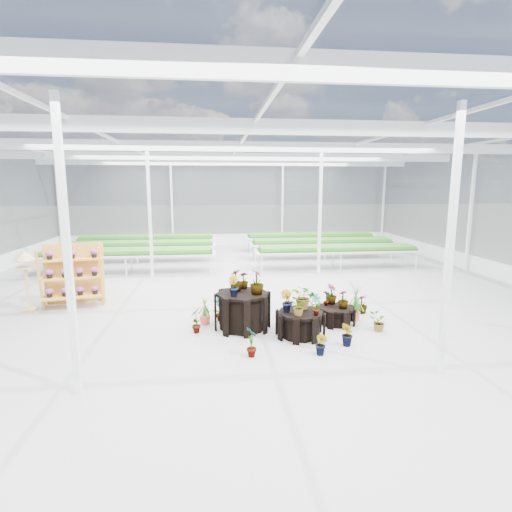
{
  "coord_description": "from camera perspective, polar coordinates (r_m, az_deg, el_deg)",
  "views": [
    {
      "loc": [
        -0.86,
        -10.07,
        3.19
      ],
      "look_at": [
        0.32,
        0.7,
        1.3
      ],
      "focal_mm": 28.0,
      "sensor_mm": 36.0,
      "label": 1
    }
  ],
  "objects": [
    {
      "name": "steel_frame",
      "position": [
        10.15,
        -1.36,
        4.58
      ],
      "size": [
        18.0,
        24.0,
        4.5
      ],
      "primitive_type": null,
      "color": "silver",
      "rests_on": "ground"
    },
    {
      "name": "nursery_plants",
      "position": [
        9.22,
        4.74,
        -6.81
      ],
      "size": [
        4.45,
        3.1,
        1.39
      ],
      "color": "#2E6E1E",
      "rests_on": "ground"
    },
    {
      "name": "plinth_tall",
      "position": [
        9.11,
        -1.93,
        -7.82
      ],
      "size": [
        1.33,
        1.33,
        0.84
      ],
      "primitive_type": "cylinder",
      "rotation": [
        0.0,
        0.0,
        0.08
      ],
      "color": "black",
      "rests_on": "ground"
    },
    {
      "name": "plinth_low",
      "position": [
        9.68,
        11.27,
        -8.29
      ],
      "size": [
        1.09,
        1.09,
        0.4
      ],
      "primitive_type": "cylinder",
      "rotation": [
        0.0,
        0.0,
        0.25
      ],
      "color": "black",
      "rests_on": "ground"
    },
    {
      "name": "bird_table",
      "position": [
        11.76,
        -29.95,
        -3.18
      ],
      "size": [
        0.44,
        0.44,
        1.6
      ],
      "primitive_type": null,
      "rotation": [
        0.0,
        0.0,
        -0.18
      ],
      "color": "tan",
      "rests_on": "ground"
    },
    {
      "name": "greenhouse_shell",
      "position": [
        10.15,
        -1.36,
        4.58
      ],
      "size": [
        18.0,
        24.0,
        4.5
      ],
      "primitive_type": null,
      "color": "white",
      "rests_on": "ground"
    },
    {
      "name": "nursery_benches",
      "position": [
        17.51,
        -3.35,
        0.78
      ],
      "size": [
        16.0,
        7.0,
        0.84
      ],
      "primitive_type": null,
      "color": "silver",
      "rests_on": "ground"
    },
    {
      "name": "plinth_mid",
      "position": [
        8.77,
        6.33,
        -9.62
      ],
      "size": [
        1.35,
        1.35,
        0.54
      ],
      "primitive_type": "cylinder",
      "rotation": [
        0.0,
        0.0,
        0.41
      ],
      "color": "black",
      "rests_on": "ground"
    },
    {
      "name": "ground_plane",
      "position": [
        10.6,
        -1.31,
        -7.63
      ],
      "size": [
        24.0,
        24.0,
        0.0
      ],
      "primitive_type": "plane",
      "color": "gray",
      "rests_on": "ground"
    },
    {
      "name": "shelf_rack",
      "position": [
        11.78,
        -24.71,
        -2.58
      ],
      "size": [
        1.69,
        1.1,
        1.66
      ],
      "primitive_type": null,
      "rotation": [
        0.0,
        0.0,
        0.18
      ],
      "color": "#C2832C",
      "rests_on": "ground"
    }
  ]
}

